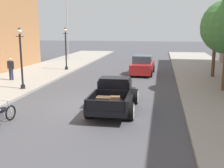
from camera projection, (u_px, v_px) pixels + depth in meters
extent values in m
plane|color=#47474C|center=(94.00, 106.00, 14.46)|extent=(140.00, 140.00, 0.00)
cube|color=black|center=(114.00, 100.00, 13.56)|extent=(1.86, 4.93, 0.24)
cube|color=black|center=(115.00, 88.00, 13.79)|extent=(1.58, 1.13, 0.80)
cube|color=black|center=(115.00, 79.00, 13.65)|extent=(1.45, 0.96, 0.12)
cube|color=#3D4C5B|center=(117.00, 82.00, 14.31)|extent=(1.33, 0.07, 0.44)
cube|color=black|center=(118.00, 85.00, 15.08)|extent=(1.35, 1.53, 0.52)
cube|color=silver|center=(120.00, 83.00, 15.86)|extent=(0.68, 0.11, 0.47)
cube|color=black|center=(109.00, 104.00, 12.18)|extent=(1.73, 2.13, 0.04)
cube|color=black|center=(91.00, 99.00, 12.26)|extent=(0.12, 2.10, 0.44)
cube|color=black|center=(128.00, 100.00, 12.01)|extent=(0.12, 2.10, 0.44)
cube|color=black|center=(105.00, 106.00, 11.15)|extent=(1.62, 0.11, 0.44)
cube|color=black|center=(113.00, 94.00, 13.11)|extent=(1.62, 0.11, 0.44)
cylinder|color=black|center=(101.00, 95.00, 15.03)|extent=(0.38, 0.81, 0.80)
cylinder|color=silver|center=(98.00, 95.00, 15.06)|extent=(0.03, 0.66, 0.66)
cylinder|color=silver|center=(98.00, 95.00, 15.06)|extent=(0.02, 0.24, 0.24)
cylinder|color=black|center=(134.00, 96.00, 14.75)|extent=(0.38, 0.81, 0.80)
cylinder|color=silver|center=(138.00, 97.00, 14.73)|extent=(0.03, 0.66, 0.66)
cylinder|color=silver|center=(138.00, 97.00, 14.72)|extent=(0.02, 0.24, 0.24)
cylinder|color=black|center=(89.00, 109.00, 12.42)|extent=(0.38, 0.81, 0.80)
cylinder|color=silver|center=(85.00, 109.00, 12.45)|extent=(0.03, 0.66, 0.66)
cylinder|color=silver|center=(85.00, 109.00, 12.45)|extent=(0.02, 0.24, 0.24)
cylinder|color=black|center=(130.00, 111.00, 12.14)|extent=(0.38, 0.81, 0.80)
cylinder|color=silver|center=(134.00, 111.00, 12.12)|extent=(0.03, 0.66, 0.66)
cylinder|color=silver|center=(134.00, 111.00, 12.11)|extent=(0.02, 0.24, 0.24)
cube|color=brown|center=(104.00, 101.00, 11.82)|extent=(0.61, 0.45, 0.40)
cube|color=#3D2D1E|center=(104.00, 101.00, 11.82)|extent=(0.62, 0.06, 0.42)
cube|color=brown|center=(115.00, 99.00, 12.40)|extent=(0.48, 0.38, 0.28)
torus|color=black|center=(11.00, 113.00, 12.14)|extent=(0.16, 0.67, 0.67)
ellipsoid|color=black|center=(2.00, 110.00, 11.60)|extent=(0.33, 0.55, 0.24)
cylinder|color=silver|center=(9.00, 106.00, 12.03)|extent=(0.09, 0.26, 0.58)
cylinder|color=silver|center=(7.00, 101.00, 11.86)|extent=(0.62, 0.12, 0.04)
cube|color=#AD1E1E|center=(143.00, 67.00, 24.11)|extent=(1.89, 4.36, 0.80)
cube|color=#384C5B|center=(143.00, 59.00, 23.82)|extent=(1.60, 2.06, 0.64)
cylinder|color=black|center=(135.00, 68.00, 25.57)|extent=(0.25, 0.67, 0.66)
cylinder|color=black|center=(153.00, 69.00, 25.23)|extent=(0.25, 0.67, 0.66)
cylinder|color=black|center=(131.00, 72.00, 23.10)|extent=(0.25, 0.67, 0.66)
cylinder|color=black|center=(151.00, 73.00, 22.76)|extent=(0.25, 0.67, 0.66)
cylinder|color=#232847|center=(10.00, 74.00, 20.69)|extent=(0.14, 0.14, 0.86)
cylinder|color=#232847|center=(12.00, 74.00, 20.66)|extent=(0.14, 0.14, 0.86)
cube|color=#232328|center=(11.00, 65.00, 20.53)|extent=(0.36, 0.22, 0.56)
cylinder|color=#232328|center=(8.00, 65.00, 20.58)|extent=(0.09, 0.09, 0.54)
cylinder|color=#232328|center=(13.00, 65.00, 20.50)|extent=(0.09, 0.09, 0.54)
sphere|color=beige|center=(10.00, 59.00, 20.45)|extent=(0.22, 0.22, 0.22)
cylinder|color=black|center=(23.00, 87.00, 17.80)|extent=(0.28, 0.28, 0.24)
cylinder|color=black|center=(21.00, 60.00, 17.46)|extent=(0.12, 0.12, 3.20)
cylinder|color=black|center=(20.00, 36.00, 17.17)|extent=(0.50, 0.04, 0.04)
sphere|color=silver|center=(19.00, 31.00, 17.11)|extent=(0.32, 0.32, 0.32)
cone|color=black|center=(19.00, 28.00, 17.07)|extent=(0.24, 0.24, 0.14)
cylinder|color=black|center=(66.00, 68.00, 25.93)|extent=(0.28, 0.28, 0.24)
cylinder|color=black|center=(66.00, 50.00, 25.59)|extent=(0.12, 0.12, 3.20)
cylinder|color=black|center=(65.00, 34.00, 25.30)|extent=(0.50, 0.04, 0.04)
sphere|color=silver|center=(65.00, 30.00, 25.24)|extent=(0.32, 0.32, 0.32)
cone|color=black|center=(65.00, 28.00, 25.20)|extent=(0.24, 0.24, 0.14)
cylinder|color=#B2B2B7|center=(67.00, 22.00, 33.64)|extent=(0.12, 0.12, 9.00)
cylinder|color=brown|center=(214.00, 59.00, 22.01)|extent=(0.26, 0.26, 2.70)
sphere|color=#ADA893|center=(216.00, 31.00, 21.56)|extent=(2.36, 2.36, 2.36)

